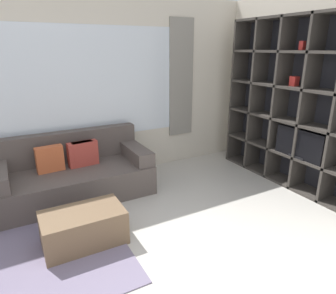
# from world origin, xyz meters

# --- Properties ---
(wall_back) EXTENTS (6.87, 0.11, 2.70)m
(wall_back) POSITION_xyz_m (0.00, 3.33, 1.36)
(wall_back) COLOR beige
(wall_back) RESTS_ON ground_plane
(wall_right) EXTENTS (0.07, 4.50, 2.70)m
(wall_right) POSITION_xyz_m (2.87, 1.65, 1.35)
(wall_right) COLOR beige
(wall_right) RESTS_ON ground_plane
(area_rug) EXTENTS (2.10, 1.81, 0.01)m
(area_rug) POSITION_xyz_m (-1.07, 1.73, 0.01)
(area_rug) COLOR slate
(area_rug) RESTS_ON ground_plane
(shelving_unit) EXTENTS (0.34, 2.34, 2.37)m
(shelving_unit) POSITION_xyz_m (2.70, 1.75, 1.17)
(shelving_unit) COLOR #232328
(shelving_unit) RESTS_ON ground_plane
(couch_main) EXTENTS (2.01, 0.93, 0.83)m
(couch_main) POSITION_xyz_m (-0.23, 2.84, 0.30)
(couch_main) COLOR #564C47
(couch_main) RESTS_ON ground_plane
(ottoman) EXTENTS (0.82, 0.49, 0.36)m
(ottoman) POSITION_xyz_m (-0.39, 1.68, 0.18)
(ottoman) COLOR brown
(ottoman) RESTS_ON ground_plane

